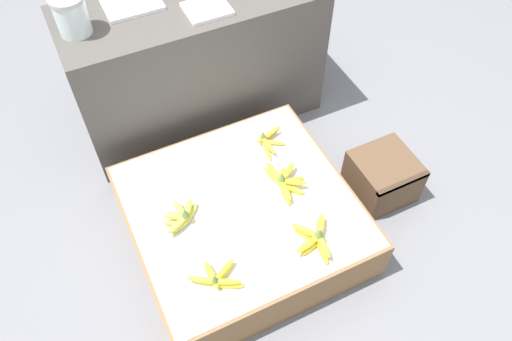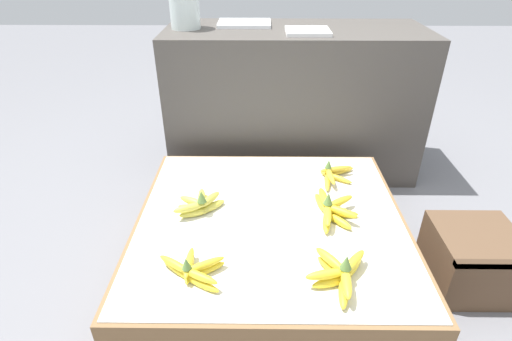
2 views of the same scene
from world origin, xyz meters
TOP-DOWN VIEW (x-y plane):
  - ground_plane at (0.00, 0.00)m, footprint 10.00×10.00m
  - display_platform at (0.00, 0.00)m, footprint 1.02×0.99m
  - back_vendor_table at (0.14, 0.87)m, footprint 1.32×0.53m
  - wooden_crate at (0.77, -0.07)m, footprint 0.30×0.30m
  - banana_bunch_front_left at (-0.25, -0.30)m, footprint 0.22×0.18m
  - banana_bunch_front_midleft at (0.21, -0.32)m, footprint 0.21×0.23m
  - banana_bunch_middle_left at (-0.27, 0.04)m, footprint 0.20×0.17m
  - banana_bunch_middle_midleft at (0.23, 0.02)m, footprint 0.16×0.25m
  - banana_bunch_back_midleft at (0.28, 0.28)m, footprint 0.17×0.20m
  - glass_jar at (-0.41, 0.85)m, footprint 0.15×0.15m
  - foam_tray_white at (0.18, 0.75)m, footprint 0.21×0.18m
  - foam_tray_dark at (-0.12, 0.94)m, footprint 0.27×0.20m

SIDE VIEW (x-z plane):
  - ground_plane at x=0.00m, z-range 0.00..0.00m
  - wooden_crate at x=0.77m, z-range 0.00..0.24m
  - display_platform at x=0.00m, z-range 0.00..0.25m
  - banana_bunch_back_midleft at x=0.28m, z-range 0.23..0.32m
  - banana_bunch_front_left at x=-0.25m, z-range 0.23..0.32m
  - banana_bunch_middle_midleft at x=0.23m, z-range 0.23..0.34m
  - banana_bunch_middle_left at x=-0.27m, z-range 0.23..0.34m
  - banana_bunch_front_midleft at x=0.21m, z-range 0.23..0.34m
  - back_vendor_table at x=0.14m, z-range 0.00..0.77m
  - foam_tray_white at x=0.18m, z-range 0.77..0.79m
  - foam_tray_dark at x=-0.12m, z-range 0.77..0.79m
  - glass_jar at x=-0.41m, z-range 0.78..0.95m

